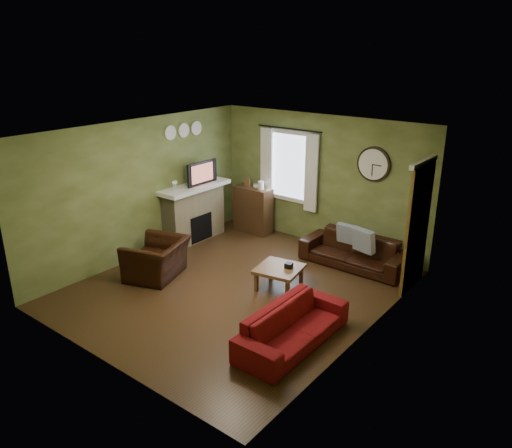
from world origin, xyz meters
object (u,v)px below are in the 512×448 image
Objects in this scene: sofa_red at (293,326)px; coffee_table at (279,278)px; sofa_brown at (354,251)px; bookshelf at (253,210)px; armchair at (157,259)px.

coffee_table is at bearing 41.94° from sofa_red.
sofa_brown is 1.06× the size of sofa_red.
bookshelf is 1.41× the size of coffee_table.
sofa_brown is 2.77× the size of coffee_table.
sofa_brown is 2.84m from sofa_red.
sofa_brown is at bearing 10.81° from sofa_red.
bookshelf is 2.71m from coffee_table.
armchair is at bearing -134.77° from sofa_brown.
coffee_table is (-1.10, 1.22, -0.08)m from sofa_red.
armchair is (-2.50, -2.52, 0.05)m from sofa_brown.
armchair reaches higher than sofa_red.
sofa_brown reaches higher than sofa_red.
bookshelf is 0.51× the size of sofa_brown.
bookshelf is 0.54× the size of sofa_red.
sofa_brown is 1.91× the size of armchair.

